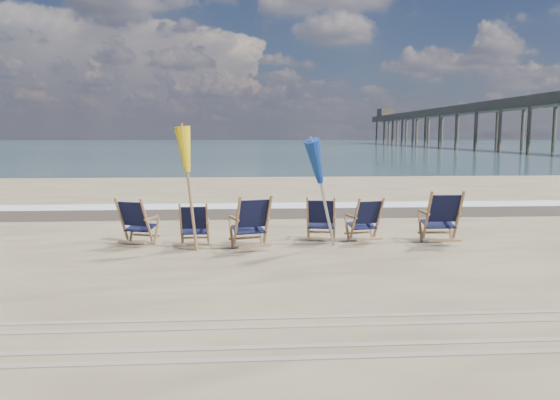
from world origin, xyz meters
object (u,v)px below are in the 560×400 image
(beach_chair_2, at_px, (268,222))
(fishing_pier, at_px, (493,119))
(beach_chair_4, at_px, (379,219))
(beach_chair_1, at_px, (207,225))
(umbrella_blue, at_px, (324,161))
(beach_chair_5, at_px, (459,217))
(umbrella_yellow, at_px, (189,156))
(beach_chair_0, at_px, (147,222))
(beach_chair_3, at_px, (334,220))

(beach_chair_2, distance_m, fishing_pier, 81.86)
(beach_chair_2, xyz_separation_m, beach_chair_4, (2.29, 0.54, -0.06))
(beach_chair_1, bearing_deg, beach_chair_2, 168.67)
(beach_chair_1, xyz_separation_m, umbrella_blue, (2.24, -0.22, 1.24))
(beach_chair_1, height_order, beach_chair_2, beach_chair_2)
(beach_chair_2, height_order, beach_chair_4, beach_chair_2)
(beach_chair_2, height_order, fishing_pier, fishing_pier)
(beach_chair_5, height_order, umbrella_yellow, umbrella_yellow)
(beach_chair_4, height_order, umbrella_blue, umbrella_blue)
(beach_chair_0, xyz_separation_m, beach_chair_3, (3.72, 0.16, -0.01))
(beach_chair_0, height_order, fishing_pier, fishing_pier)
(beach_chair_1, distance_m, beach_chair_4, 3.46)
(beach_chair_0, height_order, beach_chair_3, beach_chair_0)
(beach_chair_1, xyz_separation_m, beach_chair_5, (4.96, -0.04, 0.11))
(beach_chair_5, xyz_separation_m, umbrella_yellow, (-5.27, -0.11, 1.23))
(beach_chair_2, height_order, beach_chair_5, beach_chair_5)
(beach_chair_4, relative_size, umbrella_blue, 0.43)
(fishing_pier, bearing_deg, beach_chair_5, -115.56)
(beach_chair_4, bearing_deg, beach_chair_3, -13.83)
(fishing_pier, bearing_deg, beach_chair_1, -118.69)
(beach_chair_1, xyz_separation_m, umbrella_yellow, (-0.30, -0.15, 1.34))
(beach_chair_0, bearing_deg, beach_chair_5, -162.52)
(umbrella_blue, bearing_deg, umbrella_yellow, 178.42)
(beach_chair_4, distance_m, fishing_pier, 80.33)
(beach_chair_1, bearing_deg, umbrella_blue, 173.82)
(beach_chair_0, distance_m, umbrella_yellow, 1.60)
(beach_chair_0, xyz_separation_m, beach_chair_4, (4.63, 0.15, -0.01))
(beach_chair_4, xyz_separation_m, umbrella_blue, (-1.21, -0.54, 1.21))
(beach_chair_2, bearing_deg, beach_chair_0, -25.86)
(beach_chair_1, xyz_separation_m, fishing_pier, (39.42, 72.03, 4.20))
(beach_chair_0, distance_m, beach_chair_3, 3.72)
(beach_chair_0, height_order, beach_chair_2, beach_chair_2)
(beach_chair_0, relative_size, beach_chair_1, 1.08)
(beach_chair_3, distance_m, beach_chair_4, 0.92)
(beach_chair_0, distance_m, beach_chair_2, 2.38)
(beach_chair_1, xyz_separation_m, beach_chair_3, (2.53, 0.33, 0.03))
(beach_chair_1, relative_size, umbrella_blue, 0.41)
(umbrella_yellow, bearing_deg, beach_chair_2, -2.75)
(fishing_pier, bearing_deg, umbrella_blue, -117.24)
(beach_chair_0, height_order, beach_chair_1, beach_chair_0)
(beach_chair_0, relative_size, umbrella_blue, 0.44)
(beach_chair_0, xyz_separation_m, umbrella_yellow, (0.88, -0.32, 1.30))
(beach_chair_0, bearing_deg, beach_chair_3, -158.13)
(beach_chair_0, distance_m, umbrella_blue, 3.65)
(beach_chair_0, relative_size, beach_chair_4, 1.03)
(beach_chair_4, distance_m, umbrella_blue, 1.80)
(beach_chair_0, distance_m, beach_chair_4, 4.64)
(umbrella_yellow, bearing_deg, fishing_pier, 61.17)
(umbrella_blue, bearing_deg, fishing_pier, 62.76)
(beach_chair_1, relative_size, beach_chair_2, 0.84)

